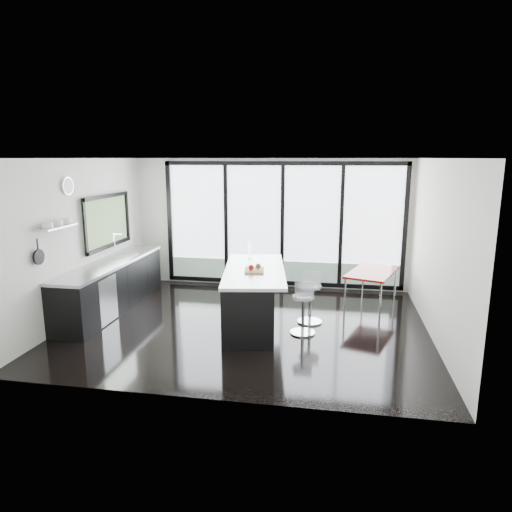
% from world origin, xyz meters
% --- Properties ---
extents(floor, '(6.00, 5.00, 0.00)m').
position_xyz_m(floor, '(0.00, 0.00, 0.00)').
color(floor, black).
rests_on(floor, ground).
extents(ceiling, '(6.00, 5.00, 0.00)m').
position_xyz_m(ceiling, '(0.00, 0.00, 2.80)').
color(ceiling, white).
rests_on(ceiling, wall_back).
extents(wall_back, '(6.00, 0.09, 2.80)m').
position_xyz_m(wall_back, '(0.27, 2.47, 1.27)').
color(wall_back, silver).
rests_on(wall_back, ground).
extents(wall_front, '(6.00, 0.00, 2.80)m').
position_xyz_m(wall_front, '(0.00, -2.50, 1.40)').
color(wall_front, silver).
rests_on(wall_front, ground).
extents(wall_left, '(0.26, 5.00, 2.80)m').
position_xyz_m(wall_left, '(-2.97, 0.27, 1.56)').
color(wall_left, silver).
rests_on(wall_left, ground).
extents(wall_right, '(0.00, 5.00, 2.80)m').
position_xyz_m(wall_right, '(3.00, 0.00, 1.40)').
color(wall_right, silver).
rests_on(wall_right, ground).
extents(counter_cabinets, '(0.69, 3.24, 1.36)m').
position_xyz_m(counter_cabinets, '(-2.67, 0.40, 0.46)').
color(counter_cabinets, black).
rests_on(counter_cabinets, floor).
extents(island, '(1.36, 2.50, 1.26)m').
position_xyz_m(island, '(0.03, 0.10, 0.49)').
color(island, black).
rests_on(island, floor).
extents(bar_stool_near, '(0.42, 0.42, 0.65)m').
position_xyz_m(bar_stool_near, '(0.97, -0.22, 0.32)').
color(bar_stool_near, silver).
rests_on(bar_stool_near, floor).
extents(bar_stool_far, '(0.44, 0.44, 0.68)m').
position_xyz_m(bar_stool_far, '(1.05, 0.31, 0.34)').
color(bar_stool_far, silver).
rests_on(bar_stool_far, floor).
extents(red_table, '(1.12, 1.48, 0.70)m').
position_xyz_m(red_table, '(2.15, 1.39, 0.35)').
color(red_table, maroon).
rests_on(red_table, floor).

